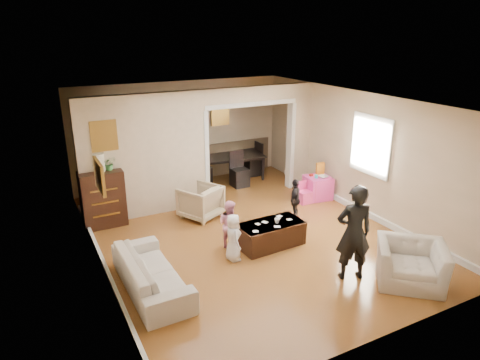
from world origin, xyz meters
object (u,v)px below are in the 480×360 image
sofa (151,272)px  dresser (103,199)px  dining_table (228,167)px  child_toddler (295,200)px  armchair_back (200,202)px  cyan_cup (316,176)px  child_kneel_a (233,238)px  adult_person (354,233)px  child_kneel_b (229,224)px  table_lamp (99,163)px  armchair_front (411,264)px  coffee_table (271,234)px  play_table (318,187)px  coffee_cup (277,221)px

sofa → dresser: (-0.19, 2.68, 0.29)m
dining_table → child_toddler: child_toddler is taller
armchair_back → dresser: (-1.89, 0.55, 0.23)m
cyan_cup → child_toddler: 1.29m
dresser → armchair_back: bearing=-16.2°
sofa → child_kneel_a: size_ratio=2.30×
adult_person → child_kneel_b: bearing=-35.8°
table_lamp → armchair_front: bearing=-48.7°
armchair_back → dresser: 1.98m
armchair_front → coffee_table: bearing=163.1°
sofa → adult_person: (2.94, -1.17, 0.51)m
play_table → child_kneel_a: bearing=-151.6°
armchair_front → dining_table: armchair_front is taller
dining_table → adult_person: adult_person is taller
table_lamp → coffee_cup: size_ratio=3.77×
sofa → adult_person: adult_person is taller
dresser → cyan_cup: 4.75m
sofa → table_lamp: table_lamp is taller
armchair_back → play_table: bearing=147.1°
play_table → child_toddler: 1.41m
play_table → cyan_cup: (-0.10, -0.05, 0.31)m
sofa → child_kneel_a: child_kneel_a is taller
play_table → armchair_back: bearing=174.7°
dresser → coffee_cup: (2.65, -2.37, -0.08)m
armchair_front → child_kneel_b: 3.11m
armchair_front → adult_person: adult_person is taller
play_table → child_kneel_a: 3.50m
sofa → dresser: dresser is taller
coffee_table → armchair_front: bearing=-57.7°
coffee_cup → play_table: (2.12, 1.56, -0.23)m
sofa → child_kneel_b: (1.66, 0.66, 0.17)m
cyan_cup → adult_person: (-1.55, -2.99, 0.22)m
table_lamp → coffee_table: size_ratio=0.30×
child_kneel_b → dining_table: bearing=-49.0°
dresser → table_lamp: size_ratio=3.21×
adult_person → dining_table: bearing=-74.9°
cyan_cup → child_kneel_a: child_kneel_a is taller
cyan_cup → dining_table: dining_table is taller
coffee_table → child_kneel_b: child_kneel_b is taller
dining_table → dresser: bearing=-148.5°
coffee_table → coffee_cup: bearing=-26.6°
armchair_front → dining_table: (-0.34, 5.81, -0.00)m
dresser → coffee_cup: bearing=-41.9°
armchair_front → dresser: dresser is taller
armchair_front → table_lamp: (-3.86, 4.39, 1.01)m
cyan_cup → child_kneel_a: bearing=-151.5°
armchair_back → sofa: bearing=23.8°
armchair_back → coffee_table: armchair_back is taller
adult_person → child_kneel_a: bearing=-24.7°
cyan_cup → adult_person: 3.37m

